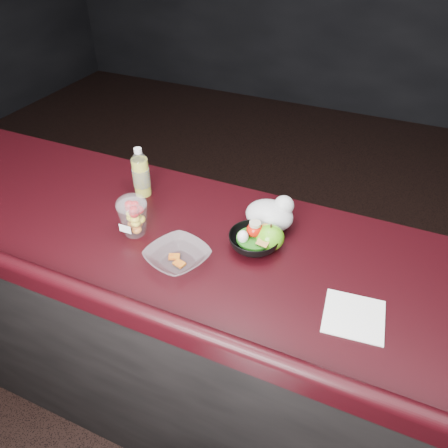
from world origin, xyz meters
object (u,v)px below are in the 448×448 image
at_px(lemonade_bottle, 141,176).
at_px(takeout_bowl, 177,257).
at_px(snack_bowl, 254,240).
at_px(fruit_cup, 133,215).
at_px(green_apple, 270,238).

bearing_deg(lemonade_bottle, takeout_bowl, -42.96).
xyz_separation_m(snack_bowl, takeout_bowl, (-0.19, -0.16, -0.01)).
bearing_deg(takeout_bowl, lemonade_bottle, 137.04).
distance_m(fruit_cup, snack_bowl, 0.40).
bearing_deg(fruit_cup, takeout_bowl, -19.77).
bearing_deg(snack_bowl, fruit_cup, -166.97).
relative_size(fruit_cup, takeout_bowl, 0.62).
distance_m(fruit_cup, green_apple, 0.45).
distance_m(lemonade_bottle, takeout_bowl, 0.42).
xyz_separation_m(fruit_cup, green_apple, (0.44, 0.11, -0.03)).
bearing_deg(takeout_bowl, snack_bowl, 40.88).
distance_m(green_apple, snack_bowl, 0.05).
bearing_deg(lemonade_bottle, fruit_cup, -64.19).
distance_m(fruit_cup, takeout_bowl, 0.22).
xyz_separation_m(green_apple, snack_bowl, (-0.05, -0.02, -0.01)).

